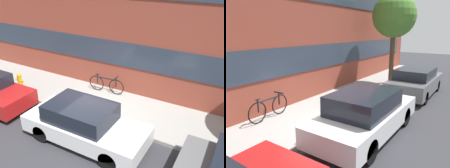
# 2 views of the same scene
# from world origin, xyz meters

# --- Properties ---
(ground_plane) EXTENTS (56.00, 56.00, 0.00)m
(ground_plane) POSITION_xyz_m (0.00, 0.00, 0.00)
(ground_plane) COLOR #333338
(sidewalk_strip) EXTENTS (28.00, 2.61, 0.14)m
(sidewalk_strip) POSITION_xyz_m (0.00, 1.31, 0.07)
(sidewalk_strip) COLOR #9E9E99
(sidewalk_strip) RESTS_ON ground_plane
(parked_car_white) EXTENTS (4.27, 1.72, 1.39)m
(parked_car_white) POSITION_xyz_m (0.39, -1.05, 0.69)
(parked_car_white) COLOR silver
(parked_car_white) RESTS_ON ground_plane
(parked_car_grey) EXTENTS (4.24, 1.75, 1.34)m
(parked_car_grey) POSITION_xyz_m (5.70, -1.05, 0.67)
(parked_car_grey) COLOR slate
(parked_car_grey) RESTS_ON ground_plane
(bicycle) EXTENTS (1.73, 0.44, 0.84)m
(bicycle) POSITION_xyz_m (-0.64, 2.15, 0.55)
(bicycle) COLOR black
(bicycle) RESTS_ON sidewalk_strip
(street_tree) EXTENTS (2.42, 2.42, 5.01)m
(street_tree) POSITION_xyz_m (6.98, 0.73, 3.90)
(street_tree) COLOR brown
(street_tree) RESTS_ON sidewalk_strip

